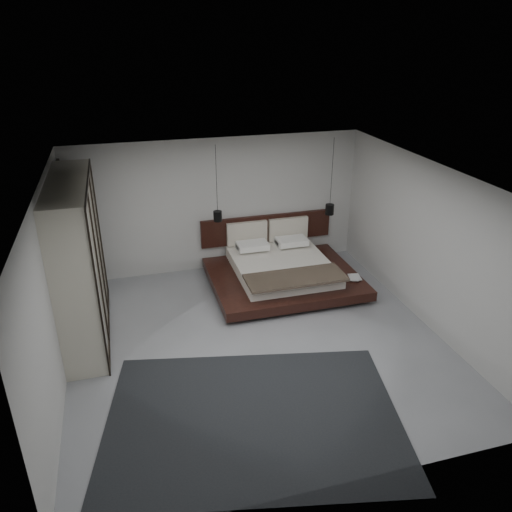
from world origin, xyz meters
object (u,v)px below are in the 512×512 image
object	(u,v)px
pendant_right	(330,209)
rug	(253,418)
lattice_screen	(68,234)
pendant_left	(218,216)
bed	(281,270)
wardrobe	(79,261)

from	to	relation	value
pendant_right	rug	distance (m)	5.09
lattice_screen	pendant_right	size ratio (longest dim) A/B	1.63
pendant_right	rug	xyz separation A→B (m)	(-2.77, -4.07, -1.31)
lattice_screen	pendant_left	xyz separation A→B (m)	(2.80, -0.08, 0.11)
bed	pendant_left	distance (m)	1.69
lattice_screen	wardrobe	size ratio (longest dim) A/B	0.96
lattice_screen	pendant_right	distance (m)	5.17
bed	pendant_right	world-z (taller)	pendant_right
pendant_left	rug	xyz separation A→B (m)	(-0.40, -4.07, -1.40)
lattice_screen	wardrobe	bearing A→B (deg)	-79.46
pendant_right	wardrobe	size ratio (longest dim) A/B	0.59
lattice_screen	rug	xyz separation A→B (m)	(2.41, -4.15, -1.29)
wardrobe	rug	bearing A→B (deg)	-52.40
bed	lattice_screen	bearing A→B (deg)	172.20
pendant_left	pendant_right	distance (m)	2.37
wardrobe	rug	world-z (taller)	wardrobe
wardrobe	pendant_left	bearing A→B (deg)	26.47
lattice_screen	wardrobe	world-z (taller)	wardrobe
lattice_screen	rug	world-z (taller)	lattice_screen
bed	wardrobe	size ratio (longest dim) A/B	1.06
pendant_right	wardrobe	distance (m)	5.08
bed	pendant_left	xyz separation A→B (m)	(-1.18, 0.46, 1.11)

